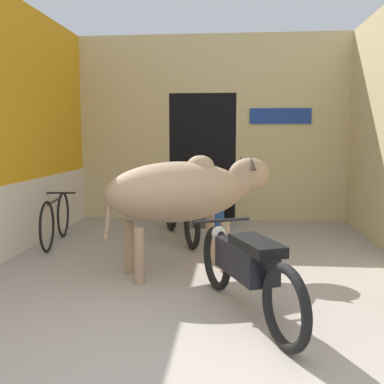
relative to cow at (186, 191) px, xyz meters
name	(u,v)px	position (x,y,z in m)	size (l,w,h in m)	color
ground_plane	(173,366)	(0.14, -2.19, -0.96)	(30.00, 30.00, 0.00)	#9E9389
wall_left_shopfront	(4,130)	(-2.45, 0.55, 0.70)	(0.25, 5.51, 3.44)	orange
wall_back_with_doorway	(209,140)	(0.07, 3.59, 0.55)	(5.01, 0.93, 3.44)	#D1BC84
cow	(186,191)	(0.00, 0.00, 0.00)	(2.08, 1.48, 1.37)	tan
motorcycle_near	(246,266)	(0.67, -1.23, -0.51)	(0.94, 1.95, 0.78)	black
motorcycle_far	(180,211)	(-0.26, 1.67, -0.52)	(0.86, 1.89, 0.78)	black
bicycle	(56,219)	(-2.07, 1.20, -0.60)	(0.44, 1.66, 0.73)	black
shopkeeper_seated	(201,191)	(-0.01, 2.66, -0.34)	(0.39, 0.33, 1.17)	#3D3842
plastic_stool	(217,212)	(0.27, 2.77, -0.71)	(0.38, 0.38, 0.46)	#2856B2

